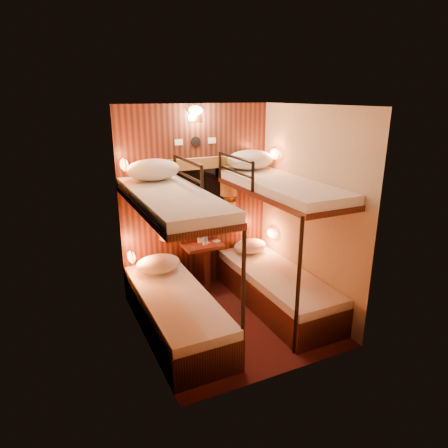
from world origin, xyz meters
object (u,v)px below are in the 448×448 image
table (203,261)px  bottle_right (200,235)px  bottle_left (205,238)px  bunk_left (175,285)px  bunk_right (277,264)px

table → bottle_right: size_ratio=2.77×
bottle_right → bottle_left: bearing=-75.6°
bunk_left → bunk_right: same height
bunk_right → bottle_right: 1.09m
bunk_left → bottle_left: bearing=47.9°
table → bunk_left: bearing=-129.7°
bunk_right → bottle_left: size_ratio=8.12×
bunk_left → table: bunk_left is taller
bunk_left → table: bearing=50.3°
table → bunk_right: bearing=-50.3°
bunk_left → bottle_right: 1.07m
table → bottle_right: bottle_right is taller
bunk_right → table: bearing=129.7°
bunk_right → bottle_right: size_ratio=8.03×
bottle_left → bottle_right: 0.11m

